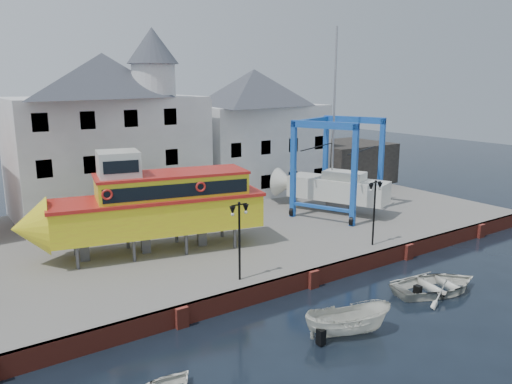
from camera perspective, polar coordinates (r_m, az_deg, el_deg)
ground at (r=28.29m, az=6.45°, el=-10.78°), size 140.00×140.00×0.00m
hardstanding at (r=36.61m, az=-4.84°, el=-4.41°), size 44.00×22.00×1.00m
quay_wall at (r=28.17m, az=6.34°, el=-9.78°), size 44.00×0.47×1.00m
building_white_main at (r=40.04m, az=-16.47°, el=6.59°), size 14.00×8.30×14.00m
building_white_right at (r=46.78m, az=-0.20°, el=6.99°), size 12.00×8.00×11.20m
shed_dark at (r=52.03m, az=10.22°, el=3.37°), size 8.00×7.00×4.00m
lamp_post_left at (r=25.53m, az=-1.92°, el=-3.36°), size 1.12×0.32×4.20m
lamp_post_right at (r=31.85m, az=13.44°, el=-0.47°), size 1.12×0.32×4.20m
tour_boat at (r=30.37m, az=-12.64°, el=-1.49°), size 14.79×6.31×6.27m
travel_lift at (r=39.87m, az=8.21°, el=1.15°), size 8.09×9.52×14.13m
motorboat_a at (r=23.73m, az=10.40°, el=-15.76°), size 4.32×2.92×1.56m
motorboat_b at (r=29.25m, az=19.88°, el=-10.69°), size 5.83×4.75×1.06m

